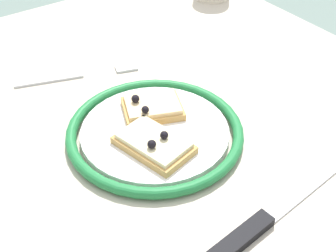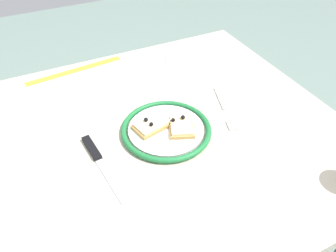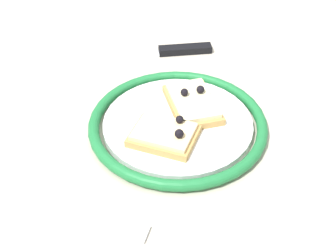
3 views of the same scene
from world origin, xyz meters
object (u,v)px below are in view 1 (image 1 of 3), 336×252
(dining_table, at_px, (162,202))
(knife, at_px, (261,223))
(pizza_slice_near, at_px, (156,145))
(fork, at_px, (79,75))
(pizza_slice_far, at_px, (152,107))
(plate, at_px, (155,132))

(dining_table, height_order, knife, knife)
(pizza_slice_near, bearing_deg, fork, 179.15)
(pizza_slice_far, bearing_deg, pizza_slice_near, -30.18)
(dining_table, height_order, pizza_slice_far, pizza_slice_far)
(knife, distance_m, fork, 0.40)
(pizza_slice_far, height_order, knife, pizza_slice_far)
(dining_table, xyz_separation_m, pizza_slice_far, (-0.07, 0.03, 0.12))
(dining_table, relative_size, pizza_slice_far, 10.16)
(pizza_slice_far, relative_size, fork, 0.51)
(fork, bearing_deg, dining_table, 2.00)
(dining_table, height_order, pizza_slice_near, pizza_slice_near)
(plate, distance_m, knife, 0.20)
(dining_table, xyz_separation_m, plate, (-0.03, 0.01, 0.11))
(plate, bearing_deg, knife, 3.25)
(plate, bearing_deg, pizza_slice_near, -31.71)
(dining_table, height_order, fork, fork)
(pizza_slice_far, distance_m, fork, 0.17)
(pizza_slice_near, xyz_separation_m, pizza_slice_far, (-0.07, 0.04, 0.00))
(dining_table, xyz_separation_m, fork, (-0.23, -0.01, 0.10))
(pizza_slice_near, bearing_deg, pizza_slice_far, 149.82)
(dining_table, distance_m, plate, 0.11)
(dining_table, distance_m, pizza_slice_far, 0.14)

